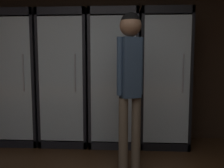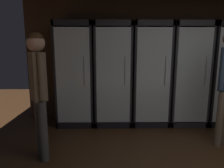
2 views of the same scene
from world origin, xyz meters
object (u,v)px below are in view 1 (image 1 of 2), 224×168
cooler_center (67,79)px  cooler_right (114,80)px  cooler_far_right (163,80)px  shopper_near (130,73)px  cooler_left (20,79)px

cooler_center → cooler_right: same height
cooler_center → cooler_far_right: size_ratio=1.00×
shopper_near → cooler_center: bearing=133.7°
cooler_left → shopper_near: 1.89m
cooler_far_right → shopper_near: size_ratio=1.12×
shopper_near → cooler_far_right: bearing=63.0°
cooler_left → cooler_right: bearing=-0.0°
cooler_left → shopper_near: (1.62, -0.96, 0.16)m
cooler_far_right → cooler_right: bearing=179.9°
cooler_left → shopper_near: cooler_left is taller
cooler_center → cooler_far_right: same height
cooler_left → cooler_right: 1.41m
cooler_center → cooler_right: size_ratio=1.00×
cooler_center → shopper_near: 1.34m
cooler_left → cooler_center: bearing=-0.1°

